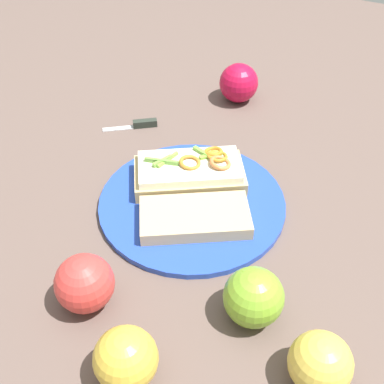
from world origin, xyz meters
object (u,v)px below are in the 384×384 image
at_px(bread_slice_side, 195,217).
at_px(apple_1, 254,297).
at_px(apple_3, 85,283).
at_px(knife, 138,125).
at_px(apple_2, 239,83).
at_px(plate, 192,203).
at_px(apple_0, 126,359).
at_px(sandwich, 190,172).
at_px(apple_4, 320,363).

height_order(bread_slice_side, apple_1, apple_1).
xyz_separation_m(apple_3, knife, (-0.14, 0.39, -0.03)).
distance_m(apple_2, knife, 0.23).
distance_m(plate, knife, 0.25).
distance_m(apple_0, apple_3, 0.13).
bearing_deg(bread_slice_side, apple_1, -69.86).
bearing_deg(knife, bread_slice_side, 102.54).
bearing_deg(apple_3, bread_slice_side, 69.01).
height_order(apple_2, apple_3, same).
bearing_deg(knife, sandwich, 111.01).
height_order(plate, apple_1, apple_1).
bearing_deg(apple_4, bread_slice_side, 144.76).
relative_size(apple_3, apple_4, 1.05).
xyz_separation_m(apple_2, knife, (-0.14, -0.18, -0.03)).
distance_m(apple_0, apple_2, 0.65).
xyz_separation_m(apple_0, apple_4, (0.21, 0.09, -0.00)).
xyz_separation_m(plate, knife, (-0.19, 0.16, 0.00)).
height_order(apple_0, apple_2, apple_2).
relative_size(bread_slice_side, apple_3, 2.11).
bearing_deg(sandwich, bread_slice_side, -90.91).
bearing_deg(bread_slice_side, apple_4, -64.98).
xyz_separation_m(sandwich, knife, (-0.17, 0.12, -0.02)).
bearing_deg(plate, apple_3, -101.71).
relative_size(sandwich, apple_1, 2.59).
relative_size(apple_2, apple_3, 1.00).
relative_size(apple_3, knife, 0.84).
xyz_separation_m(bread_slice_side, apple_0, (0.03, -0.26, 0.02)).
relative_size(apple_0, apple_4, 1.02).
bearing_deg(knife, apple_1, 103.58).
distance_m(bread_slice_side, apple_2, 0.39).
distance_m(sandwich, apple_3, 0.28).
height_order(bread_slice_side, apple_3, apple_3).
relative_size(bread_slice_side, apple_4, 2.22).
distance_m(sandwich, apple_0, 0.36).
xyz_separation_m(plate, bread_slice_side, (0.03, -0.04, 0.02)).
bearing_deg(apple_4, apple_0, -156.20).
distance_m(plate, apple_2, 0.34).
bearing_deg(apple_3, apple_2, 90.20).
distance_m(plate, apple_0, 0.31).
height_order(bread_slice_side, knife, bread_slice_side).
distance_m(plate, apple_3, 0.24).
xyz_separation_m(bread_slice_side, apple_2, (-0.08, 0.38, 0.02)).
height_order(sandwich, apple_4, apple_4).
xyz_separation_m(apple_4, knife, (-0.46, 0.37, -0.03)).
height_order(plate, sandwich, sandwich).
height_order(apple_1, apple_2, same).
bearing_deg(apple_2, knife, -128.53).
relative_size(bread_slice_side, apple_0, 2.18).
bearing_deg(sandwich, knife, 115.21).
distance_m(plate, bread_slice_side, 0.05).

